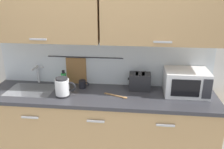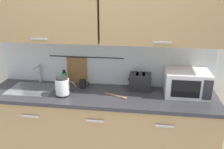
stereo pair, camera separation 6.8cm
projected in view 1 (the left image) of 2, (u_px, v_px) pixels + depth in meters
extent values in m
cube|color=tan|center=(101.00, 130.00, 2.75)|extent=(2.50, 0.60, 0.86)
cube|color=#B7B7BC|center=(30.00, 117.00, 2.43)|extent=(0.18, 0.02, 0.02)
cube|color=#B7B7BC|center=(96.00, 121.00, 2.36)|extent=(0.18, 0.02, 0.02)
cube|color=#B7B7BC|center=(166.00, 125.00, 2.28)|extent=(0.18, 0.02, 0.02)
cube|color=#333338|center=(100.00, 95.00, 2.60)|extent=(2.53, 0.63, 0.04)
cube|color=#9EA0A5|center=(32.00, 93.00, 2.71)|extent=(0.52, 0.38, 0.09)
cube|color=silver|center=(104.00, 55.00, 2.78)|extent=(3.70, 0.06, 2.50)
cube|color=silver|center=(104.00, 62.00, 2.77)|extent=(2.50, 0.01, 0.55)
cube|color=tan|center=(42.00, 8.00, 2.48)|extent=(1.24, 0.33, 0.70)
cube|color=#B7B7BC|center=(38.00, 39.00, 2.42)|extent=(0.18, 0.01, 0.02)
cube|color=tan|center=(163.00, 9.00, 2.35)|extent=(1.24, 0.33, 0.70)
cube|color=#B7B7BC|center=(163.00, 42.00, 2.29)|extent=(0.18, 0.01, 0.02)
cylinder|color=#333338|center=(85.00, 57.00, 2.77)|extent=(0.90, 0.01, 0.01)
cube|color=olive|center=(76.00, 72.00, 2.84)|extent=(0.24, 0.02, 0.34)
cylinder|color=#B2B5BA|center=(38.00, 74.00, 2.87)|extent=(0.03, 0.03, 0.22)
cylinder|color=#B2B5BA|center=(35.00, 68.00, 2.76)|extent=(0.02, 0.16, 0.02)
cube|color=#B2B5BA|center=(41.00, 67.00, 2.84)|extent=(0.07, 0.02, 0.01)
cube|color=white|center=(186.00, 82.00, 2.55)|extent=(0.46, 0.34, 0.27)
cube|color=black|center=(186.00, 88.00, 2.40)|extent=(0.29, 0.01, 0.18)
cube|color=#2D2D33|center=(207.00, 89.00, 2.37)|extent=(0.09, 0.01, 0.21)
cylinder|color=black|center=(63.00, 95.00, 2.54)|extent=(0.16, 0.16, 0.02)
cylinder|color=white|center=(62.00, 87.00, 2.51)|extent=(0.15, 0.15, 0.17)
cylinder|color=#262628|center=(62.00, 79.00, 2.48)|extent=(0.13, 0.13, 0.02)
torus|color=black|center=(71.00, 87.00, 2.50)|extent=(0.11, 0.02, 0.11)
cylinder|color=green|center=(64.00, 80.00, 2.78)|extent=(0.06, 0.06, 0.16)
cylinder|color=black|center=(63.00, 72.00, 2.74)|extent=(0.03, 0.03, 0.04)
cylinder|color=black|center=(82.00, 84.00, 2.73)|extent=(0.08, 0.08, 0.09)
torus|color=black|center=(87.00, 84.00, 2.72)|extent=(0.06, 0.01, 0.06)
cube|color=#232326|center=(140.00, 82.00, 2.68)|extent=(0.24, 0.17, 0.19)
cube|color=black|center=(137.00, 74.00, 2.65)|extent=(0.03, 0.12, 0.01)
cube|color=black|center=(143.00, 74.00, 2.65)|extent=(0.03, 0.12, 0.01)
cube|color=black|center=(129.00, 79.00, 2.68)|extent=(0.02, 0.02, 0.02)
cube|color=#9E7042|center=(114.00, 95.00, 2.55)|extent=(0.21, 0.10, 0.01)
ellipsoid|color=#9E7042|center=(125.00, 98.00, 2.49)|extent=(0.07, 0.06, 0.01)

